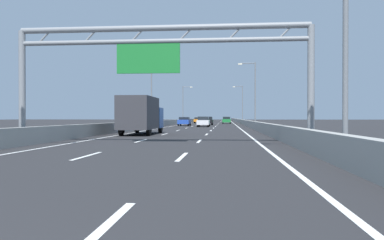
% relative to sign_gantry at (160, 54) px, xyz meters
% --- Properties ---
extents(ground_plane, '(260.00, 260.00, 0.00)m').
position_rel_sign_gantry_xyz_m(ground_plane, '(0.09, 81.52, -4.83)').
color(ground_plane, '#262628').
extents(lane_dash_left_1, '(0.16, 3.00, 0.01)m').
position_rel_sign_gantry_xyz_m(lane_dash_left_1, '(-1.71, -5.98, -4.82)').
color(lane_dash_left_1, white).
rests_on(lane_dash_left_1, ground_plane).
extents(lane_dash_left_2, '(0.16, 3.00, 0.01)m').
position_rel_sign_gantry_xyz_m(lane_dash_left_2, '(-1.71, 3.02, -4.82)').
color(lane_dash_left_2, white).
rests_on(lane_dash_left_2, ground_plane).
extents(lane_dash_left_3, '(0.16, 3.00, 0.01)m').
position_rel_sign_gantry_xyz_m(lane_dash_left_3, '(-1.71, 12.02, -4.82)').
color(lane_dash_left_3, white).
rests_on(lane_dash_left_3, ground_plane).
extents(lane_dash_left_4, '(0.16, 3.00, 0.01)m').
position_rel_sign_gantry_xyz_m(lane_dash_left_4, '(-1.71, 21.02, -4.82)').
color(lane_dash_left_4, white).
rests_on(lane_dash_left_4, ground_plane).
extents(lane_dash_left_5, '(0.16, 3.00, 0.01)m').
position_rel_sign_gantry_xyz_m(lane_dash_left_5, '(-1.71, 30.02, -4.82)').
color(lane_dash_left_5, white).
rests_on(lane_dash_left_5, ground_plane).
extents(lane_dash_left_6, '(0.16, 3.00, 0.01)m').
position_rel_sign_gantry_xyz_m(lane_dash_left_6, '(-1.71, 39.02, -4.82)').
color(lane_dash_left_6, white).
rests_on(lane_dash_left_6, ground_plane).
extents(lane_dash_left_7, '(0.16, 3.00, 0.01)m').
position_rel_sign_gantry_xyz_m(lane_dash_left_7, '(-1.71, 48.02, -4.82)').
color(lane_dash_left_7, white).
rests_on(lane_dash_left_7, ground_plane).
extents(lane_dash_left_8, '(0.16, 3.00, 0.01)m').
position_rel_sign_gantry_xyz_m(lane_dash_left_8, '(-1.71, 57.02, -4.82)').
color(lane_dash_left_8, white).
rests_on(lane_dash_left_8, ground_plane).
extents(lane_dash_left_9, '(0.16, 3.00, 0.01)m').
position_rel_sign_gantry_xyz_m(lane_dash_left_9, '(-1.71, 66.02, -4.82)').
color(lane_dash_left_9, white).
rests_on(lane_dash_left_9, ground_plane).
extents(lane_dash_left_10, '(0.16, 3.00, 0.01)m').
position_rel_sign_gantry_xyz_m(lane_dash_left_10, '(-1.71, 75.02, -4.82)').
color(lane_dash_left_10, white).
rests_on(lane_dash_left_10, ground_plane).
extents(lane_dash_left_11, '(0.16, 3.00, 0.01)m').
position_rel_sign_gantry_xyz_m(lane_dash_left_11, '(-1.71, 84.02, -4.82)').
color(lane_dash_left_11, white).
rests_on(lane_dash_left_11, ground_plane).
extents(lane_dash_left_12, '(0.16, 3.00, 0.01)m').
position_rel_sign_gantry_xyz_m(lane_dash_left_12, '(-1.71, 93.02, -4.82)').
color(lane_dash_left_12, white).
rests_on(lane_dash_left_12, ground_plane).
extents(lane_dash_left_13, '(0.16, 3.00, 0.01)m').
position_rel_sign_gantry_xyz_m(lane_dash_left_13, '(-1.71, 102.02, -4.82)').
color(lane_dash_left_13, white).
rests_on(lane_dash_left_13, ground_plane).
extents(lane_dash_left_14, '(0.16, 3.00, 0.01)m').
position_rel_sign_gantry_xyz_m(lane_dash_left_14, '(-1.71, 111.02, -4.82)').
color(lane_dash_left_14, white).
rests_on(lane_dash_left_14, ground_plane).
extents(lane_dash_left_15, '(0.16, 3.00, 0.01)m').
position_rel_sign_gantry_xyz_m(lane_dash_left_15, '(-1.71, 120.02, -4.82)').
color(lane_dash_left_15, white).
rests_on(lane_dash_left_15, ground_plane).
extents(lane_dash_left_16, '(0.16, 3.00, 0.01)m').
position_rel_sign_gantry_xyz_m(lane_dash_left_16, '(-1.71, 129.02, -4.82)').
color(lane_dash_left_16, white).
rests_on(lane_dash_left_16, ground_plane).
extents(lane_dash_left_17, '(0.16, 3.00, 0.01)m').
position_rel_sign_gantry_xyz_m(lane_dash_left_17, '(-1.71, 138.02, -4.82)').
color(lane_dash_left_17, white).
rests_on(lane_dash_left_17, ground_plane).
extents(lane_dash_right_0, '(0.16, 3.00, 0.01)m').
position_rel_sign_gantry_xyz_m(lane_dash_right_0, '(1.89, -14.98, -4.82)').
color(lane_dash_right_0, white).
rests_on(lane_dash_right_0, ground_plane).
extents(lane_dash_right_1, '(0.16, 3.00, 0.01)m').
position_rel_sign_gantry_xyz_m(lane_dash_right_1, '(1.89, -5.98, -4.82)').
color(lane_dash_right_1, white).
rests_on(lane_dash_right_1, ground_plane).
extents(lane_dash_right_2, '(0.16, 3.00, 0.01)m').
position_rel_sign_gantry_xyz_m(lane_dash_right_2, '(1.89, 3.02, -4.82)').
color(lane_dash_right_2, white).
rests_on(lane_dash_right_2, ground_plane).
extents(lane_dash_right_3, '(0.16, 3.00, 0.01)m').
position_rel_sign_gantry_xyz_m(lane_dash_right_3, '(1.89, 12.02, -4.82)').
color(lane_dash_right_3, white).
rests_on(lane_dash_right_3, ground_plane).
extents(lane_dash_right_4, '(0.16, 3.00, 0.01)m').
position_rel_sign_gantry_xyz_m(lane_dash_right_4, '(1.89, 21.02, -4.82)').
color(lane_dash_right_4, white).
rests_on(lane_dash_right_4, ground_plane).
extents(lane_dash_right_5, '(0.16, 3.00, 0.01)m').
position_rel_sign_gantry_xyz_m(lane_dash_right_5, '(1.89, 30.02, -4.82)').
color(lane_dash_right_5, white).
rests_on(lane_dash_right_5, ground_plane).
extents(lane_dash_right_6, '(0.16, 3.00, 0.01)m').
position_rel_sign_gantry_xyz_m(lane_dash_right_6, '(1.89, 39.02, -4.82)').
color(lane_dash_right_6, white).
rests_on(lane_dash_right_6, ground_plane).
extents(lane_dash_right_7, '(0.16, 3.00, 0.01)m').
position_rel_sign_gantry_xyz_m(lane_dash_right_7, '(1.89, 48.02, -4.82)').
color(lane_dash_right_7, white).
rests_on(lane_dash_right_7, ground_plane).
extents(lane_dash_right_8, '(0.16, 3.00, 0.01)m').
position_rel_sign_gantry_xyz_m(lane_dash_right_8, '(1.89, 57.02, -4.82)').
color(lane_dash_right_8, white).
rests_on(lane_dash_right_8, ground_plane).
extents(lane_dash_right_9, '(0.16, 3.00, 0.01)m').
position_rel_sign_gantry_xyz_m(lane_dash_right_9, '(1.89, 66.02, -4.82)').
color(lane_dash_right_9, white).
rests_on(lane_dash_right_9, ground_plane).
extents(lane_dash_right_10, '(0.16, 3.00, 0.01)m').
position_rel_sign_gantry_xyz_m(lane_dash_right_10, '(1.89, 75.02, -4.82)').
color(lane_dash_right_10, white).
rests_on(lane_dash_right_10, ground_plane).
extents(lane_dash_right_11, '(0.16, 3.00, 0.01)m').
position_rel_sign_gantry_xyz_m(lane_dash_right_11, '(1.89, 84.02, -4.82)').
color(lane_dash_right_11, white).
rests_on(lane_dash_right_11, ground_plane).
extents(lane_dash_right_12, '(0.16, 3.00, 0.01)m').
position_rel_sign_gantry_xyz_m(lane_dash_right_12, '(1.89, 93.02, -4.82)').
color(lane_dash_right_12, white).
rests_on(lane_dash_right_12, ground_plane).
extents(lane_dash_right_13, '(0.16, 3.00, 0.01)m').
position_rel_sign_gantry_xyz_m(lane_dash_right_13, '(1.89, 102.02, -4.82)').
color(lane_dash_right_13, white).
rests_on(lane_dash_right_13, ground_plane).
extents(lane_dash_right_14, '(0.16, 3.00, 0.01)m').
position_rel_sign_gantry_xyz_m(lane_dash_right_14, '(1.89, 111.02, -4.82)').
color(lane_dash_right_14, white).
rests_on(lane_dash_right_14, ground_plane).
extents(lane_dash_right_15, '(0.16, 3.00, 0.01)m').
position_rel_sign_gantry_xyz_m(lane_dash_right_15, '(1.89, 120.02, -4.82)').
color(lane_dash_right_15, white).
rests_on(lane_dash_right_15, ground_plane).
extents(lane_dash_right_16, '(0.16, 3.00, 0.01)m').
position_rel_sign_gantry_xyz_m(lane_dash_right_16, '(1.89, 129.02, -4.82)').
color(lane_dash_right_16, white).
rests_on(lane_dash_right_16, ground_plane).
extents(lane_dash_right_17, '(0.16, 3.00, 0.01)m').
position_rel_sign_gantry_xyz_m(lane_dash_right_17, '(1.89, 138.02, -4.82)').
color(lane_dash_right_17, white).
rests_on(lane_dash_right_17, ground_plane).
extents(edge_line_left, '(0.16, 176.00, 0.01)m').
position_rel_sign_gantry_xyz_m(edge_line_left, '(-5.16, 69.52, -4.82)').
color(edge_line_left, white).
rests_on(edge_line_left, ground_plane).
extents(edge_line_right, '(0.16, 176.00, 0.01)m').
position_rel_sign_gantry_xyz_m(edge_line_right, '(5.34, 69.52, -4.82)').
color(edge_line_right, white).
rests_on(edge_line_right, ground_plane).
extents(barrier_left, '(0.45, 220.00, 0.95)m').
position_rel_sign_gantry_xyz_m(barrier_left, '(-6.81, 91.52, -4.35)').
color(barrier_left, '#9E9E99').
rests_on(barrier_left, ground_plane).
extents(barrier_right, '(0.45, 220.00, 0.95)m').
position_rel_sign_gantry_xyz_m(barrier_right, '(6.99, 91.52, -4.35)').
color(barrier_right, '#9E9E99').
rests_on(barrier_right, ground_plane).
extents(sign_gantry, '(15.87, 0.36, 6.36)m').
position_rel_sign_gantry_xyz_m(sign_gantry, '(0.00, 0.00, 0.00)').
color(sign_gantry, gray).
rests_on(sign_gantry, ground_plane).
extents(streetlamp_right_near, '(2.58, 0.28, 9.50)m').
position_rel_sign_gantry_xyz_m(streetlamp_right_near, '(7.56, -5.73, 0.57)').
color(streetlamp_right_near, slate).
rests_on(streetlamp_right_near, ground_plane).
extents(streetlamp_left_mid, '(2.58, 0.28, 9.50)m').
position_rel_sign_gantry_xyz_m(streetlamp_left_mid, '(-7.37, 35.79, 0.57)').
color(streetlamp_left_mid, slate).
rests_on(streetlamp_left_mid, ground_plane).
extents(streetlamp_right_mid, '(2.58, 0.28, 9.50)m').
position_rel_sign_gantry_xyz_m(streetlamp_right_mid, '(7.56, 35.79, 0.57)').
color(streetlamp_right_mid, slate).
rests_on(streetlamp_right_mid, ground_plane).
extents(streetlamp_left_far, '(2.58, 0.28, 9.50)m').
position_rel_sign_gantry_xyz_m(streetlamp_left_far, '(-7.37, 77.30, 0.57)').
color(streetlamp_left_far, slate).
rests_on(streetlamp_left_far, ground_plane).
extents(streetlamp_right_far, '(2.58, 0.28, 9.50)m').
position_rel_sign_gantry_xyz_m(streetlamp_right_far, '(7.56, 77.30, 0.57)').
color(streetlamp_right_far, slate).
rests_on(streetlamp_right_far, ground_plane).
extents(yellow_car, '(1.82, 4.43, 1.52)m').
position_rel_sign_gantry_xyz_m(yellow_car, '(-3.27, 97.19, -4.05)').
color(yellow_car, yellow).
rests_on(yellow_car, ground_plane).
extents(white_car, '(1.77, 4.68, 1.55)m').
position_rel_sign_gantry_xyz_m(white_car, '(0.13, 37.31, -4.04)').
color(white_car, silver).
rests_on(white_car, ground_plane).
extents(green_car, '(1.83, 4.56, 1.54)m').
position_rel_sign_gantry_xyz_m(green_car, '(3.68, 64.25, -4.05)').
color(green_car, '#1E7A38').
rests_on(green_car, ground_plane).
extents(black_car, '(1.80, 4.69, 1.55)m').
position_rel_sign_gantry_xyz_m(black_car, '(0.21, 49.94, -4.05)').
color(black_car, black).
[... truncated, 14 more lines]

